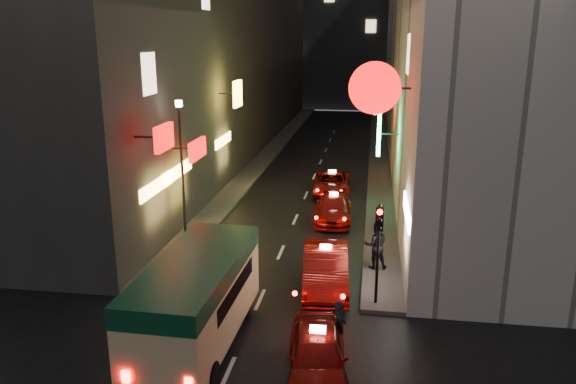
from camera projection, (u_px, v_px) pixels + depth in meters
The scene contains 14 objects.
building_left at pixel (221, 35), 42.66m from camera, with size 7.42×52.00×18.00m.
building_right at pixel (437, 34), 40.35m from camera, with size 8.29×52.00×18.00m.
building_far at pixel (348, 19), 71.44m from camera, with size 30.00×10.00×22.00m, color #2E2E33.
sidewalk_left at pixel (271, 151), 44.52m from camera, with size 1.50×52.00×0.15m, color #4D4A47.
sidewalk_right at pixel (379, 154), 43.30m from camera, with size 1.50×52.00×0.15m, color #4D4A47.
minibus at pixel (197, 292), 16.26m from camera, with size 2.40×6.46×2.76m.
taxi_near at pixel (317, 351), 15.01m from camera, with size 2.57×5.11×1.73m.
taxi_second at pixel (325, 265), 20.37m from camera, with size 2.75×5.68×1.92m.
taxi_third at pixel (334, 206), 27.97m from camera, with size 2.08×4.69×1.64m.
taxi_far at pixel (332, 182), 32.61m from camera, with size 2.05×4.67×1.63m.
pedestrian_crossing at pixel (339, 323), 16.25m from camera, with size 0.59×0.38×1.79m, color black.
pedestrian_sidewalk at pixel (376, 242), 21.71m from camera, with size 0.80×0.50×2.13m, color black.
traffic_light at pixel (379, 234), 18.32m from camera, with size 0.26×0.43×3.50m.
lamp_post at pixel (182, 164), 23.54m from camera, with size 0.28×0.28×6.22m.
Camera 1 is at (3.65, -9.06, 8.92)m, focal length 35.00 mm.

